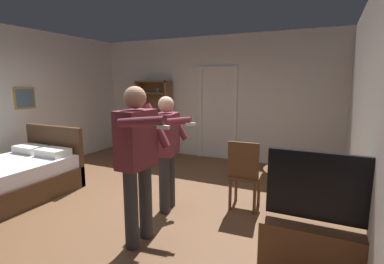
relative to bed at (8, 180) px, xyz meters
name	(u,v)px	position (x,y,z in m)	size (l,w,h in m)	color
ground_plane	(125,210)	(1.87, 0.44, -0.30)	(7.09, 7.09, 0.00)	brown
wall_back	(211,98)	(1.87, 3.72, 1.10)	(5.95, 0.12, 2.81)	silver
wall_right	(378,124)	(4.79, 0.44, 1.10)	(0.12, 6.69, 2.81)	silver
doorway_frame	(217,106)	(2.05, 3.64, 0.92)	(0.93, 0.08, 2.13)	white
bed	(8,180)	(0.00, 0.00, 0.00)	(1.31, 1.97, 1.02)	#4C331E
bookshelf	(155,114)	(0.44, 3.49, 0.67)	(0.90, 0.32, 1.81)	brown
tv_flatscreen	(325,246)	(4.43, -0.02, 0.05)	(1.09, 0.40, 1.20)	brown
side_table	(291,188)	(4.02, 1.01, 0.17)	(0.70, 0.70, 0.70)	brown
laptop	(291,167)	(4.00, 0.97, 0.45)	(0.40, 0.40, 0.16)	black
bottle_on_table	(304,166)	(4.16, 0.93, 0.50)	(0.06, 0.06, 0.24)	#184C0E
wooden_chair	(244,172)	(3.38, 1.16, 0.24)	(0.44, 0.44, 0.99)	brown
person_blue_shirt	(138,154)	(2.55, -0.16, 0.71)	(0.71, 0.62, 1.74)	#333338
person_striped_shirt	(167,146)	(2.41, 0.72, 0.61)	(0.68, 0.59, 1.59)	#333338
suitcase_dark	(141,149)	(0.41, 2.92, -0.11)	(0.49, 0.38, 0.40)	black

